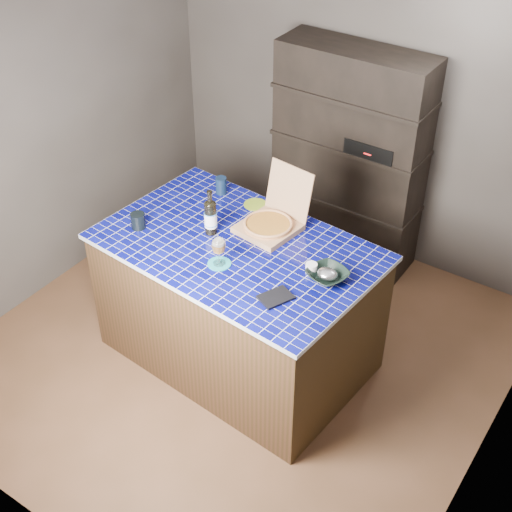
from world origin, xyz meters
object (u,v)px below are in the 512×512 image
Objects in this scene: kitchen_island at (238,302)px; bowl at (327,275)px; mead_bottle at (211,217)px; pizza_box at (270,222)px; wine_glass at (219,246)px; dvd_case at (276,297)px.

kitchen_island is 7.84× the size of bowl.
mead_bottle is (-0.22, 0.02, 0.62)m from kitchen_island.
pizza_box is 2.40× the size of wine_glass.
bowl is at bearing 0.30° from mead_bottle.
kitchen_island is 0.61m from pizza_box.
bowl is (0.57, -0.25, -0.03)m from pizza_box.
kitchen_island is 3.97× the size of pizza_box.
kitchen_island is 9.51× the size of wine_glass.
bowl is at bearing 87.13° from dvd_case.
dvd_case is 0.80× the size of bowl.
kitchen_island is 0.76m from dvd_case.
mead_bottle is at bearing 135.29° from wine_glass.
pizza_box is 0.71m from dvd_case.
pizza_box is 0.40m from mead_bottle.
mead_bottle is 0.88m from bowl.
dvd_case is (0.71, -0.32, -0.12)m from mead_bottle.
bowl is (0.65, 0.02, 0.52)m from kitchen_island.
bowl is at bearing 21.63° from wine_glass.
pizza_box is at bearing 83.68° from wine_glass.
kitchen_island is at bearing 96.21° from wine_glass.
wine_glass is at bearing -166.04° from dvd_case.
pizza_box is at bearing 39.74° from mead_bottle.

